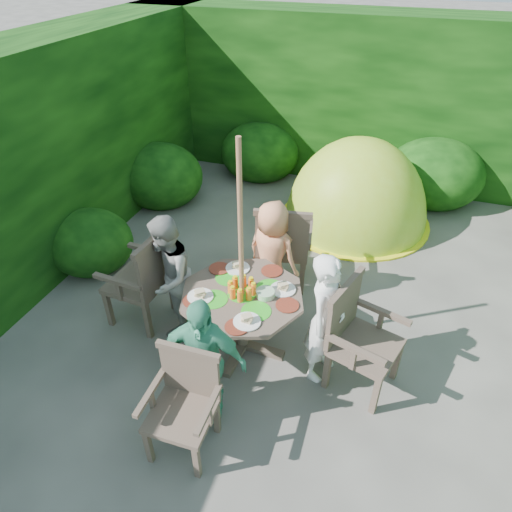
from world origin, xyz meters
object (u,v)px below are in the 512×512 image
(dome_tent, at_px, (353,220))
(child_back, at_px, (272,254))
(patio_table, at_px, (243,303))
(garden_chair_right, at_px, (358,336))
(garden_chair_front, at_px, (185,401))
(garden_chair_left, at_px, (144,278))
(parasol_pole, at_px, (241,258))
(child_right, at_px, (326,319))
(child_front, at_px, (202,360))
(garden_chair_back, at_px, (283,245))
(child_left, at_px, (168,277))

(dome_tent, bearing_deg, child_back, -89.58)
(patio_table, bearing_deg, dome_tent, 76.91)
(garden_chair_right, distance_m, garden_chair_front, 1.57)
(garden_chair_left, distance_m, garden_chair_front, 1.55)
(parasol_pole, height_order, garden_chair_front, parasol_pole)
(garden_chair_front, bearing_deg, child_back, 85.37)
(child_back, distance_m, dome_tent, 2.22)
(patio_table, distance_m, dome_tent, 2.97)
(patio_table, bearing_deg, garden_chair_left, 176.77)
(child_right, bearing_deg, garden_chair_right, -75.69)
(parasol_pole, xyz_separation_m, garden_chair_front, (-0.07, -1.10, -0.63))
(patio_table, bearing_deg, child_right, -3.39)
(garden_chair_right, distance_m, garden_chair_left, 2.18)
(garden_chair_front, bearing_deg, child_front, 84.42)
(parasol_pole, distance_m, child_front, 0.93)
(child_right, relative_size, child_front, 1.06)
(patio_table, bearing_deg, child_front, -93.61)
(garden_chair_back, bearing_deg, parasol_pole, 75.21)
(child_left, xyz_separation_m, child_back, (0.85, 0.75, -0.04))
(garden_chair_front, relative_size, child_left, 0.67)
(garden_chair_back, relative_size, child_back, 0.85)
(garden_chair_right, relative_size, garden_chair_back, 0.97)
(garden_chair_back, height_order, child_left, child_left)
(garden_chair_left, xyz_separation_m, garden_chair_front, (1.02, -1.16, -0.09))
(patio_table, height_order, parasol_pole, parasol_pole)
(garden_chair_right, relative_size, garden_chair_front, 1.15)
(garden_chair_left, xyz_separation_m, child_front, (1.04, -0.86, 0.07))
(garden_chair_left, distance_m, child_left, 0.30)
(garden_chair_left, xyz_separation_m, child_back, (1.13, 0.74, 0.06))
(garden_chair_front, xyz_separation_m, dome_tent, (0.73, 3.94, -0.47))
(child_front, bearing_deg, garden_chair_front, -101.73)
(child_left, distance_m, child_front, 1.13)
(dome_tent, bearing_deg, garden_chair_left, -104.98)
(garden_chair_right, relative_size, dome_tent, 0.41)
(child_back, bearing_deg, child_right, 148.80)
(patio_table, xyz_separation_m, child_front, (-0.05, -0.80, 0.04))
(patio_table, distance_m, parasol_pole, 0.52)
(garden_chair_right, xyz_separation_m, child_front, (-1.14, -0.76, 0.08))
(child_front, bearing_deg, garden_chair_back, 78.75)
(parasol_pole, bearing_deg, garden_chair_back, 85.53)
(parasol_pole, relative_size, dome_tent, 0.88)
(patio_table, height_order, garden_chair_left, garden_chair_left)
(garden_chair_back, bearing_deg, child_back, 72.05)
(garden_chair_right, bearing_deg, patio_table, 104.82)
(patio_table, height_order, child_back, child_back)
(garden_chair_left, bearing_deg, child_back, 126.84)
(garden_chair_right, height_order, child_back, child_back)
(parasol_pole, xyz_separation_m, dome_tent, (0.66, 2.84, -1.10))
(dome_tent, bearing_deg, patio_table, -85.83)
(patio_table, bearing_deg, child_back, 86.97)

